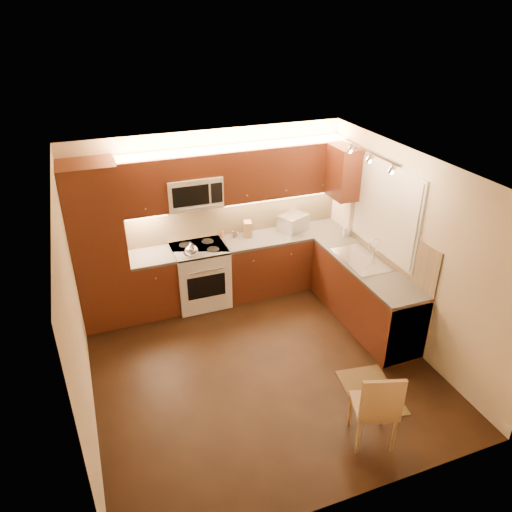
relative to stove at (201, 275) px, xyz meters
name	(u,v)px	position (x,y,z in m)	size (l,w,h in m)	color
floor	(260,365)	(0.30, -1.68, -0.46)	(4.00, 4.00, 0.01)	black
ceiling	(261,173)	(0.30, -1.68, 2.04)	(4.00, 4.00, 0.01)	beige
wall_back	(212,215)	(0.30, 0.32, 0.79)	(4.00, 0.01, 2.50)	beige
wall_front	(352,399)	(0.30, -3.67, 0.79)	(4.00, 0.01, 2.50)	beige
wall_left	(75,315)	(-1.70, -1.68, 0.79)	(0.01, 4.00, 2.50)	beige
wall_right	(408,251)	(2.30, -1.68, 0.79)	(0.01, 4.00, 2.50)	beige
pantry	(99,247)	(-1.35, 0.02, 0.69)	(0.70, 0.60, 2.30)	#491D0F
base_cab_back_left	(154,285)	(-0.69, 0.02, -0.03)	(0.62, 0.60, 0.86)	#491D0F
counter_back_left	(151,257)	(-0.69, 0.02, 0.42)	(0.62, 0.60, 0.04)	#32302E
base_cab_back_right	(283,261)	(1.34, 0.02, -0.03)	(1.92, 0.60, 0.86)	#491D0F
counter_back_right	(284,235)	(1.34, 0.02, 0.42)	(1.92, 0.60, 0.04)	#32302E
base_cab_right	(364,295)	(2.00, -1.28, -0.03)	(0.60, 2.00, 0.86)	#491D0F
counter_right	(368,266)	(2.00, -1.28, 0.42)	(0.60, 2.00, 0.04)	#32302E
dishwasher	(394,322)	(2.00, -1.98, -0.03)	(0.58, 0.60, 0.84)	silver
backsplash_back	(235,215)	(0.65, 0.31, 0.74)	(3.30, 0.02, 0.60)	tan
backsplash_right	(389,242)	(2.29, -1.28, 0.74)	(0.02, 2.00, 0.60)	tan
upper_cab_back_left	(141,186)	(-0.69, 0.15, 1.42)	(0.62, 0.35, 0.75)	#491D0F
upper_cab_back_right	(282,170)	(1.34, 0.15, 1.42)	(1.92, 0.35, 0.75)	#491D0F
upper_cab_bridge	(191,165)	(0.00, 0.15, 1.63)	(0.76, 0.35, 0.31)	#491D0F
upper_cab_right_corner	(345,172)	(2.12, -0.28, 1.42)	(0.35, 0.50, 0.75)	#491D0F
stove	(201,275)	(0.00, 0.00, 0.00)	(0.76, 0.65, 0.92)	silver
microwave	(193,191)	(0.00, 0.14, 1.26)	(0.76, 0.38, 0.44)	silver
window_frame	(386,210)	(2.29, -1.12, 1.14)	(0.03, 1.44, 1.24)	silver
window_blinds	(385,210)	(2.27, -1.12, 1.14)	(0.02, 1.36, 1.16)	silver
sink	(362,255)	(2.00, -1.12, 0.52)	(0.52, 0.86, 0.15)	silver
faucet	(374,248)	(2.18, -1.12, 0.59)	(0.20, 0.04, 0.30)	silver
track_light_bar	(371,152)	(1.85, -1.27, 2.00)	(0.04, 1.20, 0.03)	silver
kettle	(191,249)	(-0.15, -0.21, 0.56)	(0.18, 0.18, 0.21)	silver
toaster_oven	(293,223)	(1.52, 0.11, 0.56)	(0.41, 0.31, 0.25)	silver
knife_block	(248,229)	(0.80, 0.15, 0.56)	(0.11, 0.17, 0.23)	#976944
spice_jar_a	(246,230)	(0.81, 0.26, 0.49)	(0.04, 0.04, 0.10)	silver
spice_jar_b	(234,235)	(0.58, 0.16, 0.49)	(0.04, 0.04, 0.11)	brown
spice_jar_c	(237,234)	(0.63, 0.17, 0.49)	(0.04, 0.04, 0.09)	silver
spice_jar_d	(223,234)	(0.44, 0.26, 0.48)	(0.04, 0.04, 0.09)	#AC5E33
soap_bottle	(346,230)	(2.20, -0.35, 0.53)	(0.08, 0.09, 0.19)	silver
rug	(371,392)	(1.34, -2.58, -0.45)	(0.57, 0.85, 0.01)	black
dining_chair	(374,404)	(0.96, -3.13, 0.01)	(0.42, 0.42, 0.94)	#976944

